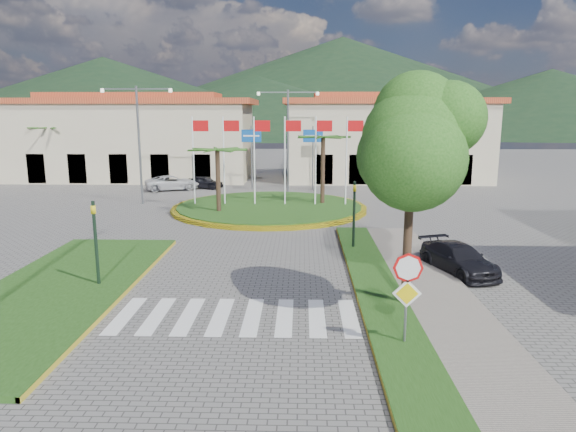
{
  "coord_description": "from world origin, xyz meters",
  "views": [
    {
      "loc": [
        2.11,
        -10.98,
        6.22
      ],
      "look_at": [
        1.6,
        8.0,
        2.4
      ],
      "focal_mm": 32.0,
      "sensor_mm": 36.0,
      "label": 1
    }
  ],
  "objects_px": {
    "white_van": "(172,183)",
    "car_dark_b": "(381,177)",
    "car_dark_a": "(204,182)",
    "car_side_right": "(459,259)",
    "roundabout_island": "(269,207)",
    "deciduous_tree": "(412,148)",
    "stop_sign": "(407,285)"
  },
  "relations": [
    {
      "from": "white_van",
      "to": "car_dark_a",
      "type": "relative_size",
      "value": 1.36
    },
    {
      "from": "roundabout_island",
      "to": "car_dark_b",
      "type": "bearing_deg",
      "value": 55.09
    },
    {
      "from": "deciduous_tree",
      "to": "white_van",
      "type": "xyz_separation_m",
      "value": [
        -14.02,
        25.48,
        -4.57
      ]
    },
    {
      "from": "car_dark_a",
      "to": "car_dark_b",
      "type": "xyz_separation_m",
      "value": [
        15.3,
        3.78,
        -0.01
      ]
    },
    {
      "from": "deciduous_tree",
      "to": "car_dark_b",
      "type": "xyz_separation_m",
      "value": [
        3.75,
        30.24,
        -4.65
      ]
    },
    {
      "from": "deciduous_tree",
      "to": "car_side_right",
      "type": "bearing_deg",
      "value": 52.63
    },
    {
      "from": "car_dark_a",
      "to": "stop_sign",
      "type": "bearing_deg",
      "value": -142.97
    },
    {
      "from": "car_dark_b",
      "to": "car_side_right",
      "type": "xyz_separation_m",
      "value": [
        -0.91,
        -26.53,
        0.04
      ]
    },
    {
      "from": "car_side_right",
      "to": "car_dark_b",
      "type": "bearing_deg",
      "value": 69.3
    },
    {
      "from": "car_dark_b",
      "to": "car_side_right",
      "type": "distance_m",
      "value": 26.54
    },
    {
      "from": "deciduous_tree",
      "to": "white_van",
      "type": "height_order",
      "value": "deciduous_tree"
    },
    {
      "from": "stop_sign",
      "to": "deciduous_tree",
      "type": "xyz_separation_m",
      "value": [
        0.6,
        3.04,
        3.38
      ]
    },
    {
      "from": "stop_sign",
      "to": "car_dark_a",
      "type": "distance_m",
      "value": 31.49
    },
    {
      "from": "deciduous_tree",
      "to": "white_van",
      "type": "relative_size",
      "value": 1.57
    },
    {
      "from": "roundabout_island",
      "to": "car_dark_a",
      "type": "height_order",
      "value": "roundabout_island"
    },
    {
      "from": "deciduous_tree",
      "to": "car_dark_a",
      "type": "relative_size",
      "value": 2.14
    },
    {
      "from": "deciduous_tree",
      "to": "car_dark_a",
      "type": "bearing_deg",
      "value": 113.6
    },
    {
      "from": "white_van",
      "to": "car_dark_b",
      "type": "height_order",
      "value": "white_van"
    },
    {
      "from": "stop_sign",
      "to": "white_van",
      "type": "height_order",
      "value": "stop_sign"
    },
    {
      "from": "car_dark_b",
      "to": "white_van",
      "type": "bearing_deg",
      "value": 83.9
    },
    {
      "from": "roundabout_island",
      "to": "deciduous_tree",
      "type": "xyz_separation_m",
      "value": [
        5.5,
        -17.0,
        5.0
      ]
    },
    {
      "from": "roundabout_island",
      "to": "white_van",
      "type": "bearing_deg",
      "value": 135.17
    },
    {
      "from": "roundabout_island",
      "to": "car_side_right",
      "type": "distance_m",
      "value": 15.69
    },
    {
      "from": "white_van",
      "to": "car_dark_a",
      "type": "bearing_deg",
      "value": -91.36
    },
    {
      "from": "roundabout_island",
      "to": "car_side_right",
      "type": "bearing_deg",
      "value": -57.93
    },
    {
      "from": "white_van",
      "to": "car_side_right",
      "type": "distance_m",
      "value": 27.53
    },
    {
      "from": "deciduous_tree",
      "to": "car_dark_a",
      "type": "xyz_separation_m",
      "value": [
        -11.56,
        26.46,
        -4.63
      ]
    },
    {
      "from": "deciduous_tree",
      "to": "white_van",
      "type": "bearing_deg",
      "value": 118.83
    },
    {
      "from": "car_dark_a",
      "to": "car_side_right",
      "type": "relative_size",
      "value": 0.81
    },
    {
      "from": "deciduous_tree",
      "to": "stop_sign",
      "type": "bearing_deg",
      "value": -101.18
    },
    {
      "from": "roundabout_island",
      "to": "white_van",
      "type": "xyz_separation_m",
      "value": [
        -8.53,
        8.48,
        0.43
      ]
    },
    {
      "from": "deciduous_tree",
      "to": "car_dark_b",
      "type": "distance_m",
      "value": 30.82
    }
  ]
}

